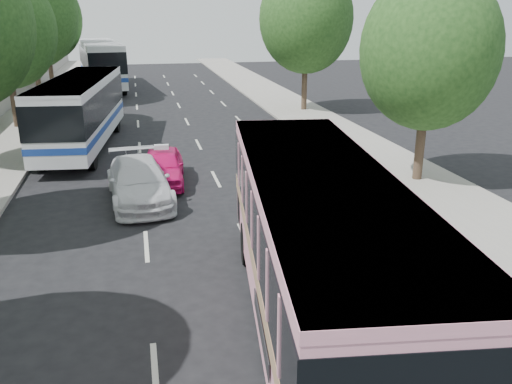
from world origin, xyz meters
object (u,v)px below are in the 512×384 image
object	(u,v)px
white_pickup	(139,181)
tour_coach_front	(81,107)
pink_bus	(319,234)
tour_coach_rear	(101,61)
pink_taxi	(163,166)

from	to	relation	value
white_pickup	tour_coach_front	distance (m)	8.94
tour_coach_front	pink_bus	bearing A→B (deg)	-64.72
tour_coach_front	tour_coach_rear	size ratio (longest dim) A/B	0.87
pink_bus	white_pickup	size ratio (longest dim) A/B	2.20
tour_coach_rear	pink_taxi	bearing A→B (deg)	-90.38
tour_coach_front	tour_coach_rear	world-z (taller)	tour_coach_rear
pink_bus	pink_taxi	world-z (taller)	pink_bus
white_pickup	tour_coach_rear	size ratio (longest dim) A/B	0.38
white_pickup	tour_coach_front	size ratio (longest dim) A/B	0.44
pink_bus	tour_coach_rear	xyz separation A→B (m)	(-6.13, 39.11, 0.21)
pink_bus	tour_coach_rear	bearing A→B (deg)	105.99
tour_coach_front	tour_coach_rear	xyz separation A→B (m)	(-0.11, 21.63, 0.31)
pink_bus	pink_taxi	xyz separation A→B (m)	(-2.60, 10.89, -1.45)
pink_bus	tour_coach_front	xyz separation A→B (m)	(-6.02, 17.49, -0.10)
pink_bus	tour_coach_front	distance (m)	18.49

